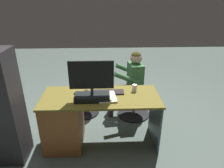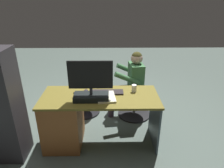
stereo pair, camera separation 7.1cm
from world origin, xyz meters
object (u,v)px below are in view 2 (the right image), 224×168
object	(u,v)px
tv_remote	(77,95)
desk	(71,118)
monitor	(91,87)
teddy_bear	(83,80)
person	(130,80)
visitor_chair	(134,103)
office_chair_teddy	(84,99)
keyboard	(107,92)
computer_mouse	(86,91)
cup	(134,88)

from	to	relation	value
tv_remote	desk	bearing A→B (deg)	-18.72
monitor	teddy_bear	xyz separation A→B (m)	(0.21, -0.88, -0.28)
person	desk	bearing A→B (deg)	39.23
visitor_chair	person	distance (m)	0.42
tv_remote	monitor	bearing A→B (deg)	119.73
office_chair_teddy	person	world-z (taller)	person
tv_remote	person	bearing A→B (deg)	-168.28
monitor	keyboard	xyz separation A→B (m)	(-0.19, -0.18, -0.15)
tv_remote	visitor_chair	xyz separation A→B (m)	(-0.83, -0.66, -0.49)
computer_mouse	visitor_chair	size ratio (longest dim) A/B	0.18
keyboard	tv_remote	world-z (taller)	keyboard
keyboard	tv_remote	distance (m)	0.39
keyboard	tv_remote	size ratio (longest dim) A/B	2.80
teddy_bear	visitor_chair	size ratio (longest dim) A/B	0.69
computer_mouse	monitor	bearing A→B (deg)	114.52
keyboard	person	bearing A→B (deg)	-120.91
desk	tv_remote	world-z (taller)	tv_remote
keyboard	tv_remote	xyz separation A→B (m)	(0.39, 0.07, -0.00)
tv_remote	teddy_bear	world-z (taller)	teddy_bear
tv_remote	office_chair_teddy	bearing A→B (deg)	-118.99
monitor	office_chair_teddy	distance (m)	1.09
office_chair_teddy	cup	bearing A→B (deg)	139.26
keyboard	computer_mouse	bearing A→B (deg)	-2.95
visitor_chair	teddy_bear	bearing A→B (deg)	-7.30
office_chair_teddy	teddy_bear	bearing A→B (deg)	-90.00
tv_remote	person	world-z (taller)	person
computer_mouse	office_chair_teddy	size ratio (longest dim) A/B	0.19
teddy_bear	person	xyz separation A→B (m)	(-0.76, 0.10, 0.04)
keyboard	visitor_chair	bearing A→B (deg)	-127.19
cup	visitor_chair	bearing A→B (deg)	-99.48
monitor	cup	distance (m)	0.60
keyboard	monitor	bearing A→B (deg)	43.19
monitor	person	distance (m)	0.99
desk	cup	distance (m)	0.93
cup	visitor_chair	world-z (taller)	cup
desk	tv_remote	size ratio (longest dim) A/B	10.00
desk	cup	xyz separation A→B (m)	(-0.84, -0.12, 0.38)
desk	keyboard	distance (m)	0.60
office_chair_teddy	teddy_bear	size ratio (longest dim) A/B	1.37
teddy_bear	person	size ratio (longest dim) A/B	0.34
desk	teddy_bear	world-z (taller)	teddy_bear
monitor	visitor_chair	bearing A→B (deg)	-129.72
cup	teddy_bear	distance (m)	1.02
desk	monitor	xyz separation A→B (m)	(-0.29, 0.09, 0.49)
tv_remote	teddy_bear	distance (m)	0.78
office_chair_teddy	keyboard	bearing A→B (deg)	120.37
keyboard	cup	distance (m)	0.36
monitor	computer_mouse	distance (m)	0.26
computer_mouse	office_chair_teddy	distance (m)	0.84
cup	person	world-z (taller)	person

